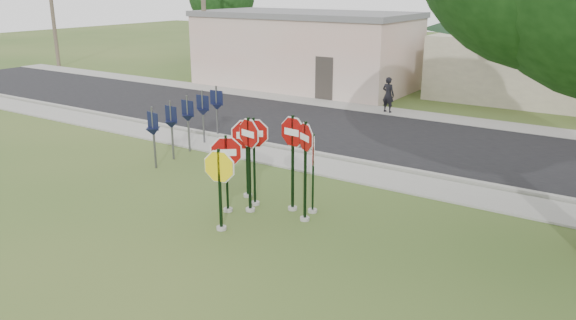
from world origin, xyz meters
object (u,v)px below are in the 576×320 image
Objects in this scene: stop_sign_left at (226,164)px; pedestrian at (388,95)px; stop_sign_yellow at (220,180)px; stop_sign_center at (249,152)px.

stop_sign_left is 1.35× the size of pedestrian.
stop_sign_yellow is 1.15m from stop_sign_left.
stop_sign_center is 1.22× the size of stop_sign_yellow.
stop_sign_left reaches higher than stop_sign_yellow.
stop_sign_left is at bearing -144.98° from stop_sign_center.
stop_sign_center reaches higher than stop_sign_left.
stop_sign_yellow is at bearing 106.18° from pedestrian.
stop_sign_center is 1.62× the size of pedestrian.
stop_sign_left is at bearing 121.36° from stop_sign_yellow.
stop_sign_left reaches higher than pedestrian.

